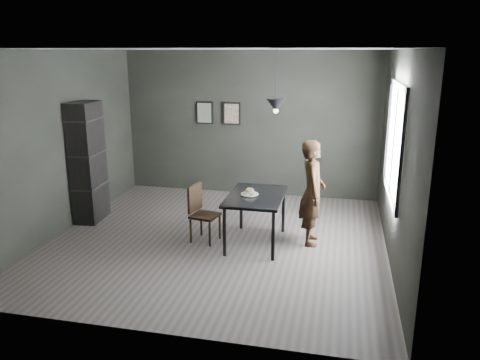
% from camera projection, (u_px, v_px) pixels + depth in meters
% --- Properties ---
extents(ground, '(5.00, 5.00, 0.00)m').
position_uv_depth(ground, '(217.00, 239.00, 7.13)').
color(ground, '#393431').
rests_on(ground, ground).
extents(back_wall, '(5.00, 0.10, 2.80)m').
position_uv_depth(back_wall, '(250.00, 124.00, 9.11)').
color(back_wall, black).
rests_on(back_wall, ground).
extents(ceiling, '(5.00, 5.00, 0.02)m').
position_uv_depth(ceiling, '(214.00, 49.00, 6.38)').
color(ceiling, silver).
rests_on(ceiling, ground).
extents(window_assembly, '(0.04, 1.96, 1.56)m').
position_uv_depth(window_assembly, '(394.00, 140.00, 6.38)').
color(window_assembly, white).
rests_on(window_assembly, ground).
extents(cafe_table, '(0.80, 1.20, 0.75)m').
position_uv_depth(cafe_table, '(256.00, 200.00, 6.83)').
color(cafe_table, black).
rests_on(cafe_table, ground).
extents(white_plate, '(0.23, 0.23, 0.01)m').
position_uv_depth(white_plate, '(250.00, 195.00, 6.81)').
color(white_plate, white).
rests_on(white_plate, cafe_table).
extents(donut_pile, '(0.21, 0.20, 0.09)m').
position_uv_depth(donut_pile, '(250.00, 192.00, 6.80)').
color(donut_pile, beige).
rests_on(donut_pile, white_plate).
extents(woman, '(0.43, 0.61, 1.56)m').
position_uv_depth(woman, '(312.00, 193.00, 6.82)').
color(woman, black).
rests_on(woman, ground).
extents(wood_chair, '(0.44, 0.44, 0.87)m').
position_uv_depth(wood_chair, '(200.00, 209.00, 6.99)').
color(wood_chair, black).
rests_on(wood_chair, ground).
extents(shelf_unit, '(0.43, 0.69, 1.99)m').
position_uv_depth(shelf_unit, '(88.00, 162.00, 7.74)').
color(shelf_unit, black).
rests_on(shelf_unit, ground).
extents(pendant_lamp, '(0.28, 0.28, 0.86)m').
position_uv_depth(pendant_lamp, '(276.00, 105.00, 6.50)').
color(pendant_lamp, black).
rests_on(pendant_lamp, ground).
extents(framed_print_left, '(0.34, 0.04, 0.44)m').
position_uv_depth(framed_print_left, '(205.00, 113.00, 9.21)').
color(framed_print_left, black).
rests_on(framed_print_left, ground).
extents(framed_print_right, '(0.34, 0.04, 0.44)m').
position_uv_depth(framed_print_right, '(232.00, 114.00, 9.10)').
color(framed_print_right, black).
rests_on(framed_print_right, ground).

